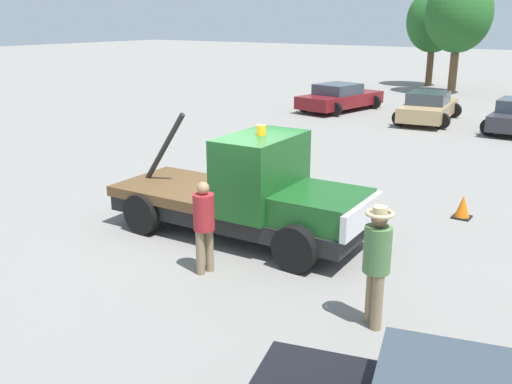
{
  "coord_description": "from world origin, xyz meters",
  "views": [
    {
      "loc": [
        6.78,
        -9.14,
        4.46
      ],
      "look_at": [
        0.5,
        0.0,
        1.05
      ],
      "focal_mm": 40.0,
      "sensor_mm": 36.0,
      "label": 1
    }
  ],
  "objects_px": {
    "person_near_truck": "(377,257)",
    "tree_center": "(459,14)",
    "person_at_hood": "(204,221)",
    "tree_left": "(434,21)",
    "parked_car_tan": "(428,107)",
    "tow_truck": "(250,195)",
    "traffic_cone": "(463,207)",
    "parked_car_maroon": "(340,98)"
  },
  "relations": [
    {
      "from": "tow_truck",
      "to": "traffic_cone",
      "type": "distance_m",
      "value": 5.1
    },
    {
      "from": "person_near_truck",
      "to": "traffic_cone",
      "type": "height_order",
      "value": "person_near_truck"
    },
    {
      "from": "person_near_truck",
      "to": "tree_center",
      "type": "xyz_separation_m",
      "value": [
        -7.11,
        28.26,
        3.52
      ]
    },
    {
      "from": "tree_left",
      "to": "traffic_cone",
      "type": "distance_m",
      "value": 27.71
    },
    {
      "from": "parked_car_maroon",
      "to": "tree_left",
      "type": "distance_m",
      "value": 13.54
    },
    {
      "from": "person_at_hood",
      "to": "parked_car_maroon",
      "type": "relative_size",
      "value": 0.34
    },
    {
      "from": "parked_car_maroon",
      "to": "tree_left",
      "type": "bearing_deg",
      "value": 9.11
    },
    {
      "from": "traffic_cone",
      "to": "tow_truck",
      "type": "bearing_deg",
      "value": -130.96
    },
    {
      "from": "tow_truck",
      "to": "tree_center",
      "type": "bearing_deg",
      "value": 94.63
    },
    {
      "from": "parked_car_maroon",
      "to": "traffic_cone",
      "type": "bearing_deg",
      "value": -133.48
    },
    {
      "from": "parked_car_tan",
      "to": "tree_left",
      "type": "bearing_deg",
      "value": 10.78
    },
    {
      "from": "tow_truck",
      "to": "person_near_truck",
      "type": "distance_m",
      "value": 4.01
    },
    {
      "from": "person_near_truck",
      "to": "parked_car_tan",
      "type": "height_order",
      "value": "person_near_truck"
    },
    {
      "from": "person_near_truck",
      "to": "person_at_hood",
      "type": "distance_m",
      "value": 3.28
    },
    {
      "from": "parked_car_tan",
      "to": "tree_left",
      "type": "xyz_separation_m",
      "value": [
        -4.51,
        13.71,
        3.56
      ]
    },
    {
      "from": "parked_car_maroon",
      "to": "tree_center",
      "type": "height_order",
      "value": "tree_center"
    },
    {
      "from": "person_near_truck",
      "to": "tow_truck",
      "type": "bearing_deg",
      "value": 105.85
    },
    {
      "from": "tow_truck",
      "to": "person_near_truck",
      "type": "bearing_deg",
      "value": -30.61
    },
    {
      "from": "parked_car_tan",
      "to": "person_near_truck",
      "type": "bearing_deg",
      "value": -171.45
    },
    {
      "from": "tow_truck",
      "to": "traffic_cone",
      "type": "xyz_separation_m",
      "value": [
        3.31,
        3.82,
        -0.69
      ]
    },
    {
      "from": "parked_car_tan",
      "to": "traffic_cone",
      "type": "bearing_deg",
      "value": -165.58
    },
    {
      "from": "person_at_hood",
      "to": "tree_left",
      "type": "xyz_separation_m",
      "value": [
        -6.31,
        31.44,
        3.22
      ]
    },
    {
      "from": "parked_car_tan",
      "to": "parked_car_maroon",
      "type": "bearing_deg",
      "value": 74.69
    },
    {
      "from": "tow_truck",
      "to": "person_at_hood",
      "type": "xyz_separation_m",
      "value": [
        0.28,
        -1.83,
        0.05
      ]
    },
    {
      "from": "person_near_truck",
      "to": "parked_car_tan",
      "type": "bearing_deg",
      "value": 59.38
    },
    {
      "from": "person_at_hood",
      "to": "tree_center",
      "type": "relative_size",
      "value": 0.25
    },
    {
      "from": "person_at_hood",
      "to": "parked_car_maroon",
      "type": "xyz_separation_m",
      "value": [
        -6.47,
        18.37,
        -0.34
      ]
    },
    {
      "from": "parked_car_maroon",
      "to": "parked_car_tan",
      "type": "distance_m",
      "value": 4.7
    },
    {
      "from": "tree_left",
      "to": "traffic_cone",
      "type": "relative_size",
      "value": 11.41
    },
    {
      "from": "tow_truck",
      "to": "parked_car_maroon",
      "type": "height_order",
      "value": "tow_truck"
    },
    {
      "from": "person_near_truck",
      "to": "person_at_hood",
      "type": "bearing_deg",
      "value": 133.02
    },
    {
      "from": "person_near_truck",
      "to": "tree_center",
      "type": "bearing_deg",
      "value": 57.54
    },
    {
      "from": "tow_truck",
      "to": "parked_car_tan",
      "type": "bearing_deg",
      "value": 92.43
    },
    {
      "from": "person_near_truck",
      "to": "parked_car_maroon",
      "type": "height_order",
      "value": "person_near_truck"
    },
    {
      "from": "person_at_hood",
      "to": "person_near_truck",
      "type": "bearing_deg",
      "value": -169.17
    },
    {
      "from": "person_near_truck",
      "to": "parked_car_tan",
      "type": "xyz_separation_m",
      "value": [
        -5.08,
        17.75,
        -0.46
      ]
    },
    {
      "from": "person_near_truck",
      "to": "tree_left",
      "type": "bearing_deg",
      "value": 60.36
    },
    {
      "from": "tow_truck",
      "to": "traffic_cone",
      "type": "height_order",
      "value": "tow_truck"
    },
    {
      "from": "person_near_truck",
      "to": "parked_car_maroon",
      "type": "bearing_deg",
      "value": 71.31
    },
    {
      "from": "person_at_hood",
      "to": "parked_car_maroon",
      "type": "bearing_deg",
      "value": -59.39
    },
    {
      "from": "tree_left",
      "to": "tree_center",
      "type": "relative_size",
      "value": 0.91
    },
    {
      "from": "tree_left",
      "to": "traffic_cone",
      "type": "xyz_separation_m",
      "value": [
        9.35,
        -25.79,
        -3.96
      ]
    }
  ]
}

